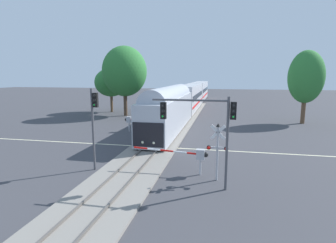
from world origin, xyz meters
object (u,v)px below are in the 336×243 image
Objects in this scene: oak_behind_train at (125,71)px; traffic_signal_median at (94,116)px; commuter_train at (189,97)px; pine_left_background at (111,83)px; crossing_signal_mast at (218,146)px; maple_right_background at (306,77)px; traffic_signal_near_right at (205,120)px; crossing_gate_near at (193,154)px; crossing_gate_far at (134,120)px.

traffic_signal_median is at bearing -74.26° from oak_behind_train.
pine_left_background is at bearing -164.00° from commuter_train.
oak_behind_train reaches higher than crossing_signal_mast.
maple_right_background reaches higher than pine_left_background.
maple_right_background reaches higher than commuter_train.
traffic_signal_near_right is 31.21m from oak_behind_train.
traffic_signal_near_right is (0.93, -2.22, 2.80)m from crossing_gate_near.
crossing_signal_mast is 0.47× the size of pine_left_background.
traffic_signal_near_right is 0.95× the size of traffic_signal_median.
pine_left_background is at bearing 121.18° from crossing_gate_far.
pine_left_background is at bearing 122.27° from crossing_gate_near.
oak_behind_train is at bearing 118.96° from traffic_signal_near_right.
traffic_signal_near_right reaches higher than commuter_train.
maple_right_background reaches higher than crossing_signal_mast.
crossing_gate_near is 0.90× the size of traffic_signal_median.
pine_left_background is (-31.31, 6.04, -1.08)m from maple_right_background.
commuter_train is 34.36m from crossing_signal_mast.
pine_left_background is (-13.98, -4.01, 2.67)m from commuter_train.
crossing_gate_near is at bearing 112.84° from traffic_signal_near_right.
crossing_gate_far is 1.05× the size of traffic_signal_near_right.
crossing_gate_near is 0.66× the size of pine_left_background.
oak_behind_train reaches higher than crossing_gate_near.
crossing_gate_far is (-4.21, -20.14, -1.35)m from commuter_train.
commuter_train is 16.38× the size of crossing_signal_mast.
crossing_gate_near is at bearing 153.35° from crossing_signal_mast.
traffic_signal_median is at bearing -94.43° from commuter_train.
traffic_signal_near_right is at bearing -117.50° from crossing_signal_mast.
oak_behind_train is (-5.56, 12.10, 5.95)m from crossing_gate_far.
crossing_gate_near is at bearing 4.25° from traffic_signal_median.
traffic_signal_near_right is 0.70× the size of pine_left_background.
crossing_signal_mast is at bearing -53.31° from crossing_gate_far.
crossing_gate_far is 0.73× the size of pine_left_background.
oak_behind_train is (-7.18, 25.47, 3.43)m from traffic_signal_median.
traffic_signal_median reaches higher than traffic_signal_near_right.
pine_left_background is at bearing 123.79° from crossing_signal_mast.
pine_left_background reaches higher than traffic_signal_median.
oak_behind_train is at bearing 175.77° from maple_right_background.
crossing_gate_far is at bearing -65.31° from oak_behind_train.
oak_behind_train is (-15.76, 25.79, 5.03)m from crossing_signal_mast.
crossing_signal_mast is at bearing -2.11° from traffic_signal_median.
crossing_signal_mast is (5.99, -33.83, -0.43)m from commuter_train.
crossing_gate_near is 26.86m from maple_right_background.
crossing_signal_mast is 0.65× the size of crossing_gate_far.
crossing_signal_mast is 0.33× the size of oak_behind_train.
crossing_gate_far is 0.51× the size of oak_behind_train.
crossing_gate_far is at bearing 126.69° from crossing_signal_mast.
crossing_gate_near is at bearing -57.73° from pine_left_background.
crossing_gate_near is 0.52× the size of maple_right_background.
crossing_gate_far is 24.33m from maple_right_background.
traffic_signal_near_right is 0.49× the size of oak_behind_train.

